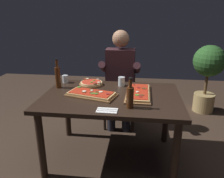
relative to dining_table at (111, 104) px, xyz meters
The scene contains 13 objects.
ground_plane 0.64m from the dining_table, ahead, with size 6.40×6.40×0.00m, color #38281E.
dining_table is the anchor object (origin of this frame).
pizza_rectangular_front 0.24m from the dining_table, 167.30° to the right, with size 0.55×0.37×0.05m.
pizza_rectangular_left 0.30m from the dining_table, ahead, with size 0.26×0.55×0.05m.
pizza_round_far 0.43m from the dining_table, 131.64° to the left, with size 0.28×0.28×0.05m.
wine_bottle_dark 0.68m from the dining_table, 165.04° to the left, with size 0.06×0.06×0.33m.
oil_bottle_amber 0.41m from the dining_table, 55.22° to the right, with size 0.07×0.07×0.28m.
tumbler_near_camera 0.72m from the dining_table, 149.12° to the left, with size 0.07×0.07×0.09m.
tumbler_far_side 0.35m from the dining_table, 76.34° to the left, with size 0.08×0.08×0.10m.
napkin_cutlery_set 0.40m from the dining_table, 88.39° to the right, with size 0.18×0.11×0.01m.
diner_chair 0.87m from the dining_table, 88.52° to the left, with size 0.44×0.44×0.87m.
seated_diner 0.74m from the dining_table, 88.27° to the left, with size 0.53×0.41×1.33m.
potted_plant_corner 1.94m from the dining_table, 46.60° to the left, with size 0.48×0.48×1.07m.
Camera 1 is at (0.27, -2.12, 1.55)m, focal length 35.90 mm.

